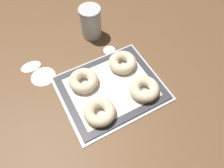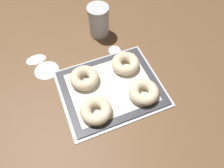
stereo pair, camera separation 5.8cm
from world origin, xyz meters
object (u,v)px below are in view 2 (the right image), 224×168
object	(u,v)px
baking_tray	(112,88)
bagel_back_left	(84,78)
bagel_front_right	(144,92)
bagel_back_right	(125,64)
bagel_front_left	(96,110)
flour_canister	(99,21)

from	to	relation	value
baking_tray	bagel_back_left	bearing A→B (deg)	143.39
bagel_back_left	bagel_front_right	bearing A→B (deg)	-37.78
bagel_front_right	bagel_back_left	distance (m)	0.26
bagel_back_right	baking_tray	bearing A→B (deg)	-140.73
bagel_front_right	bagel_back_right	size ratio (longest dim) A/B	1.00
baking_tray	bagel_front_left	bearing A→B (deg)	-138.81
bagel_back_left	bagel_back_right	distance (m)	0.20
baking_tray	bagel_front_left	xyz separation A→B (m)	(-0.10, -0.09, 0.03)
bagel_back_right	flour_canister	bearing A→B (deg)	96.68
bagel_back_right	flour_canister	world-z (taller)	flour_canister
baking_tray	bagel_front_left	distance (m)	0.14
bagel_front_left	flour_canister	world-z (taller)	flour_canister
bagel_front_right	bagel_front_left	bearing A→B (deg)	-178.38
bagel_front_left	bagel_front_right	xyz separation A→B (m)	(0.21, 0.01, 0.00)
baking_tray	bagel_front_right	bearing A→B (deg)	-38.83
bagel_front_right	flour_canister	bearing A→B (deg)	95.26
baking_tray	flour_canister	bearing A→B (deg)	78.90
baking_tray	bagel_front_right	xyz separation A→B (m)	(0.11, -0.09, 0.03)
bagel_front_right	baking_tray	bearing A→B (deg)	141.17
baking_tray	flour_canister	size ratio (longest dim) A/B	2.75
baking_tray	bagel_back_right	xyz separation A→B (m)	(0.10, 0.08, 0.03)
bagel_front_left	bagel_front_right	bearing A→B (deg)	1.62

